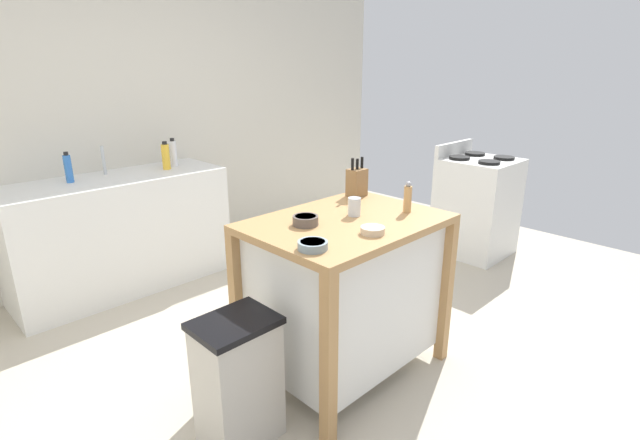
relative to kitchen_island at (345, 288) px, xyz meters
The scene contains 16 objects.
ground_plane 0.54m from the kitchen_island, 155.54° to the left, with size 6.77×6.77×0.00m, color #BCB29E.
wall_back 2.44m from the kitchen_island, 93.72° to the left, with size 5.77×0.10×2.60m, color beige.
kitchen_island is the anchor object (origin of this frame).
knife_block 0.69m from the kitchen_island, 34.96° to the left, with size 0.11×0.09×0.24m.
bowl_stoneware_deep 0.49m from the kitchen_island, 106.88° to the right, with size 0.12×0.12×0.03m.
bowl_ceramic_small 0.62m from the kitchen_island, 156.85° to the right, with size 0.14×0.14×0.04m.
bowl_ceramic_wide 0.49m from the kitchen_island, 158.06° to the left, with size 0.13×0.13×0.05m.
drinking_cup 0.46m from the kitchen_island, 12.13° to the left, with size 0.07×0.07×0.10m.
pepper_grinder 0.61m from the kitchen_island, 23.31° to the right, with size 0.04×0.04×0.17m.
trash_bin 0.78m from the kitchen_island, behind, with size 0.36×0.28×0.63m.
sink_counter 2.01m from the kitchen_island, 102.81° to the left, with size 1.61×0.60×0.89m.
sink_faucet 2.20m from the kitchen_island, 101.98° to the left, with size 0.02×0.02×0.22m.
bottle_hand_soap 2.00m from the kitchen_island, 90.49° to the left, with size 0.06×0.06×0.22m.
bottle_spray_cleaner 2.07m from the kitchen_island, 87.51° to the left, with size 0.06×0.06×0.23m.
bottle_dish_soap 2.19m from the kitchen_island, 109.86° to the left, with size 0.05×0.05×0.22m.
stove 2.22m from the kitchen_island, ahead, with size 0.60×0.60×1.01m.
Camera 1 is at (-1.62, -1.66, 1.69)m, focal length 26.56 mm.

